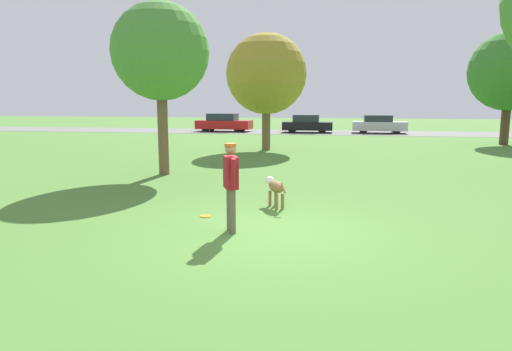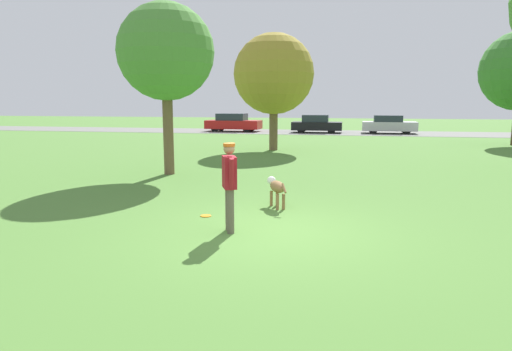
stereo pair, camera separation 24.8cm
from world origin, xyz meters
The scene contains 11 objects.
ground_plane centered at (0.00, 0.00, 0.00)m, with size 120.00×120.00×0.00m, color #4C7A33.
far_road_strip centered at (0.00, 28.08, 0.01)m, with size 120.00×6.00×0.01m.
person centered at (-0.68, -0.13, 0.98)m, with size 0.37×0.65×1.65m.
dog centered at (-0.16, 2.03, 0.46)m, with size 0.62×0.97×0.66m.
frisbee centered at (-1.48, 0.87, 0.01)m, with size 0.23×0.23×0.02m.
tree_near_left centered at (-4.45, 6.07, 3.95)m, with size 3.11×3.11×5.53m.
tree_far_right centered at (10.36, 19.57, 4.03)m, with size 4.33×4.33×6.22m.
tree_mid_center centered at (-2.34, 14.35, 3.72)m, with size 3.92×3.92×5.69m.
parked_car_red centered at (-7.97, 27.85, 0.71)m, with size 4.48×1.99×1.45m.
parked_car_black centered at (-1.23, 27.72, 0.67)m, with size 3.85×1.82×1.38m.
parked_car_silver centered at (4.21, 27.97, 0.68)m, with size 4.02×1.81×1.37m.
Camera 1 is at (1.24, -8.12, 2.39)m, focal length 32.00 mm.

